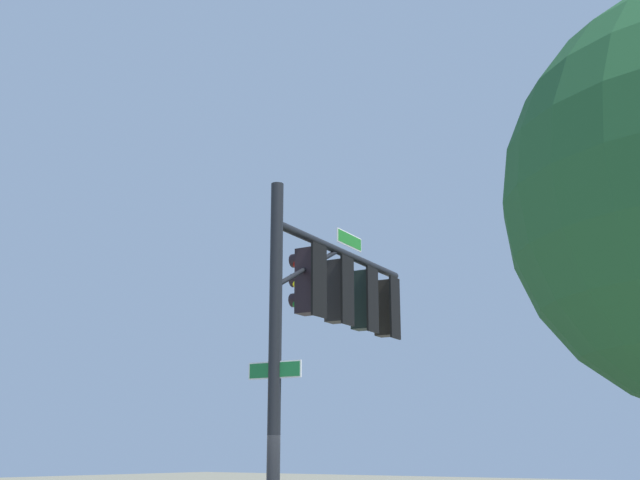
{
  "coord_description": "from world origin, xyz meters",
  "views": [
    {
      "loc": [
        -9.37,
        -7.78,
        2.27
      ],
      "look_at": [
        1.08,
        -0.05,
        5.71
      ],
      "focal_mm": 44.83,
      "sensor_mm": 36.0,
      "label": 1
    }
  ],
  "objects": [
    {
      "name": "signal_pole_assembly",
      "position": [
        1.84,
        0.24,
        4.58
      ],
      "size": [
        4.65,
        1.27,
        6.43
      ],
      "color": "black",
      "rests_on": "ground_plane"
    }
  ]
}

